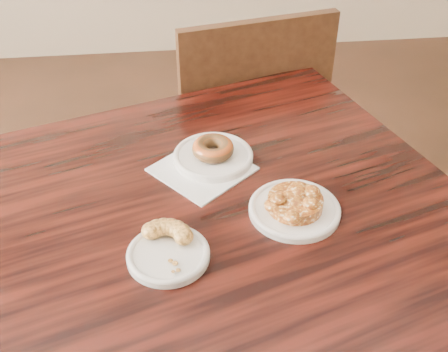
{
  "coord_description": "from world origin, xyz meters",
  "views": [
    {
      "loc": [
        -0.12,
        -0.62,
        1.46
      ],
      "look_at": [
        -0.03,
        0.22,
        0.8
      ],
      "focal_mm": 45.0,
      "sensor_mm": 36.0,
      "label": 1
    }
  ],
  "objects": [
    {
      "name": "glazed_donut",
      "position": [
        -0.04,
        0.34,
        0.78
      ],
      "size": [
        0.09,
        0.09,
        0.03
      ],
      "primitive_type": "torus",
      "color": "maroon",
      "rests_on": "plate_donut"
    },
    {
      "name": "plate_cruller",
      "position": [
        -0.14,
        0.06,
        0.76
      ],
      "size": [
        0.14,
        0.14,
        0.01
      ],
      "primitive_type": "cylinder",
      "color": "silver",
      "rests_on": "cafe_table"
    },
    {
      "name": "cruller_fragment",
      "position": [
        -0.14,
        0.06,
        0.78
      ],
      "size": [
        0.11,
        0.11,
        0.03
      ],
      "primitive_type": null,
      "color": "brown",
      "rests_on": "plate_cruller"
    },
    {
      "name": "apple_fritter",
      "position": [
        0.1,
        0.16,
        0.78
      ],
      "size": [
        0.14,
        0.14,
        0.03
      ],
      "primitive_type": null,
      "color": "#4F1F08",
      "rests_on": "plate_fritter"
    },
    {
      "name": "napkin",
      "position": [
        -0.06,
        0.31,
        0.75
      ],
      "size": [
        0.24,
        0.24,
        0.0
      ],
      "primitive_type": "cube",
      "rotation": [
        0.0,
        0.0,
        0.69
      ],
      "color": "white",
      "rests_on": "cafe_table"
    },
    {
      "name": "chair_far",
      "position": [
        0.08,
        0.92,
        0.45
      ],
      "size": [
        0.57,
        0.57,
        0.9
      ],
      "primitive_type": null,
      "rotation": [
        0.0,
        0.0,
        3.35
      ],
      "color": "black",
      "rests_on": "floor"
    },
    {
      "name": "plate_donut",
      "position": [
        -0.04,
        0.34,
        0.76
      ],
      "size": [
        0.17,
        0.17,
        0.01
      ],
      "primitive_type": "cylinder",
      "color": "white",
      "rests_on": "napkin"
    },
    {
      "name": "plate_fritter",
      "position": [
        0.1,
        0.16,
        0.76
      ],
      "size": [
        0.17,
        0.17,
        0.01
      ],
      "primitive_type": "cylinder",
      "color": "white",
      "rests_on": "cafe_table"
    },
    {
      "name": "cafe_table",
      "position": [
        -0.02,
        0.17,
        0.38
      ],
      "size": [
        1.16,
        1.16,
        0.75
      ],
      "primitive_type": "cube",
      "rotation": [
        0.0,
        0.0,
        0.31
      ],
      "color": "black",
      "rests_on": "floor"
    }
  ]
}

